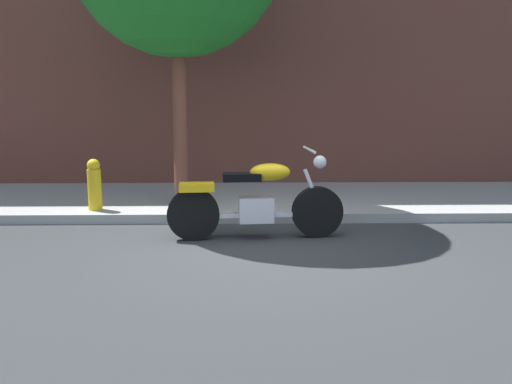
{
  "coord_description": "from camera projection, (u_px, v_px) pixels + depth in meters",
  "views": [
    {
      "loc": [
        -0.24,
        -6.44,
        1.82
      ],
      "look_at": [
        -0.1,
        0.46,
        0.61
      ],
      "focal_mm": 38.55,
      "sensor_mm": 36.0,
      "label": 1
    }
  ],
  "objects": [
    {
      "name": "ground_plane",
      "position": [
        265.0,
        248.0,
        6.66
      ],
      "size": [
        60.0,
        60.0,
        0.0
      ],
      "primitive_type": "plane",
      "color": "#303335"
    },
    {
      "name": "fire_hydrant",
      "position": [
        95.0,
        189.0,
        8.15
      ],
      "size": [
        0.2,
        0.2,
        0.91
      ],
      "color": "gold",
      "rests_on": "ground"
    },
    {
      "name": "motorcycle",
      "position": [
        256.0,
        202.0,
        7.04
      ],
      "size": [
        2.27,
        0.7,
        1.16
      ],
      "color": "black",
      "rests_on": "ground"
    },
    {
      "name": "sidewalk",
      "position": [
        259.0,
        200.0,
        9.34
      ],
      "size": [
        18.6,
        2.92,
        0.14
      ],
      "primitive_type": "cube",
      "color": "#9A9A9A",
      "rests_on": "ground"
    }
  ]
}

